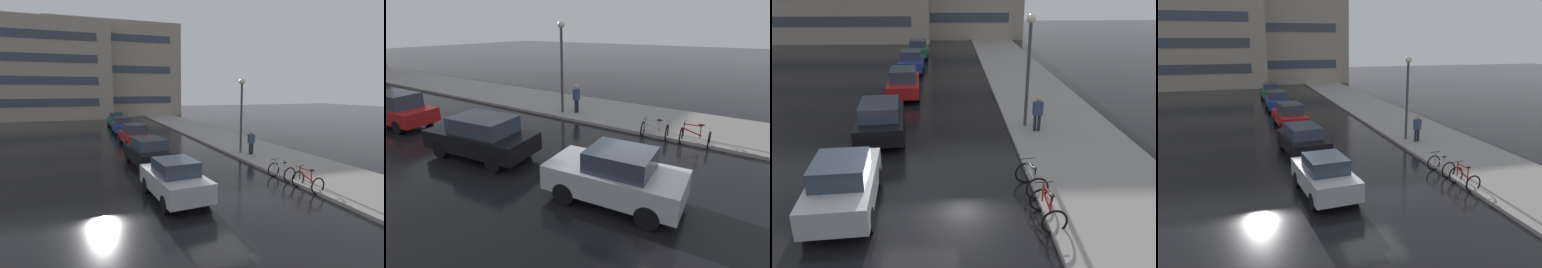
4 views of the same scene
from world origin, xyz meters
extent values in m
plane|color=black|center=(0.00, 0.00, 0.00)|extent=(140.00, 140.00, 0.00)
cube|color=gray|center=(6.00, 10.00, 0.07)|extent=(4.80, 60.00, 0.14)
torus|color=black|center=(3.58, -0.34, 0.35)|extent=(0.71, 0.12, 0.70)
torus|color=black|center=(3.68, -1.42, 0.35)|extent=(0.71, 0.12, 0.70)
cube|color=red|center=(3.65, -1.07, 0.62)|extent=(0.04, 0.04, 0.55)
cube|color=red|center=(3.59, -0.42, 0.64)|extent=(0.04, 0.04, 0.58)
cube|color=red|center=(3.62, -0.74, 0.87)|extent=(0.09, 0.65, 0.04)
cube|color=red|center=(3.62, -0.77, 0.57)|extent=(0.10, 0.74, 0.27)
ellipsoid|color=black|center=(3.65, -1.07, 0.93)|extent=(0.16, 0.27, 0.07)
cylinder|color=black|center=(3.59, -0.42, 0.95)|extent=(0.50, 0.07, 0.03)
torus|color=black|center=(3.45, 1.31, 0.36)|extent=(0.72, 0.16, 0.72)
torus|color=black|center=(3.61, 0.28, 0.36)|extent=(0.72, 0.16, 0.72)
cube|color=#ADAFB5|center=(3.56, 0.61, 0.60)|extent=(0.04, 0.04, 0.48)
cube|color=#ADAFB5|center=(3.47, 1.23, 0.62)|extent=(0.04, 0.04, 0.52)
cube|color=#ADAFB5|center=(3.51, 0.92, 0.82)|extent=(0.13, 0.62, 0.04)
cube|color=#ADAFB5|center=(3.51, 0.90, 0.55)|extent=(0.14, 0.71, 0.26)
ellipsoid|color=black|center=(3.56, 0.61, 0.87)|extent=(0.18, 0.28, 0.07)
cylinder|color=black|center=(3.47, 1.23, 0.90)|extent=(0.50, 0.10, 0.03)
cube|color=#B2B5BA|center=(-1.93, -0.02, 0.68)|extent=(2.07, 3.90, 0.72)
cube|color=#2D3847|center=(-1.92, -0.17, 1.31)|extent=(1.57, 1.83, 0.55)
cylinder|color=black|center=(-2.80, 1.07, 0.32)|extent=(0.28, 0.66, 0.64)
cylinder|color=black|center=(-1.28, 1.21, 0.32)|extent=(0.28, 0.66, 0.64)
cylinder|color=black|center=(-2.58, -1.25, 0.32)|extent=(0.28, 0.66, 0.64)
cylinder|color=black|center=(-1.06, -1.11, 0.32)|extent=(0.28, 0.66, 0.64)
cube|color=black|center=(-1.87, 5.56, 0.66)|extent=(2.34, 4.30, 0.67)
cube|color=#2D3847|center=(-1.85, 5.39, 1.28)|extent=(1.79, 2.39, 0.58)
cylinder|color=black|center=(-2.85, 6.72, 0.32)|extent=(0.29, 0.66, 0.64)
cylinder|color=black|center=(-1.18, 6.92, 0.32)|extent=(0.29, 0.66, 0.64)
cylinder|color=black|center=(-2.55, 4.19, 0.32)|extent=(0.29, 0.66, 0.64)
cylinder|color=black|center=(-0.89, 4.39, 0.32)|extent=(0.29, 0.66, 0.64)
cube|color=#AD1919|center=(-1.68, 12.14, 0.65)|extent=(2.11, 4.43, 0.66)
cube|color=#2D3847|center=(-1.67, 11.97, 1.31)|extent=(1.62, 2.32, 0.67)
cylinder|color=black|center=(-2.57, 13.41, 0.32)|extent=(0.27, 0.66, 0.64)
cylinder|color=black|center=(-1.01, 13.53, 0.32)|extent=(0.27, 0.66, 0.64)
cylinder|color=black|center=(-2.36, 10.74, 0.32)|extent=(0.27, 0.66, 0.64)
cylinder|color=black|center=(-0.80, 10.87, 0.32)|extent=(0.27, 0.66, 0.64)
cube|color=navy|center=(-1.89, 18.92, 0.67)|extent=(1.83, 4.01, 0.70)
cube|color=#2D3847|center=(-1.88, 18.76, 1.34)|extent=(1.48, 2.15, 0.64)
cylinder|color=black|center=(-2.68, 20.13, 0.32)|extent=(0.24, 0.65, 0.64)
cylinder|color=black|center=(-1.15, 20.17, 0.32)|extent=(0.24, 0.65, 0.64)
cylinder|color=black|center=(-2.62, 17.67, 0.32)|extent=(0.24, 0.65, 0.64)
cylinder|color=black|center=(-1.09, 17.71, 0.32)|extent=(0.24, 0.65, 0.64)
cube|color=#1E6038|center=(-1.91, 25.38, 0.66)|extent=(1.86, 4.12, 0.68)
cube|color=#2D3847|center=(-1.91, 25.22, 1.31)|extent=(1.48, 1.95, 0.64)
cylinder|color=black|center=(-2.72, 26.62, 0.32)|extent=(0.24, 0.65, 0.64)
cylinder|color=black|center=(-1.19, 26.67, 0.32)|extent=(0.24, 0.65, 0.64)
cylinder|color=black|center=(-2.63, 24.10, 0.32)|extent=(0.24, 0.65, 0.64)
cylinder|color=black|center=(-1.11, 24.15, 0.32)|extent=(0.24, 0.65, 0.64)
cylinder|color=#1E2333|center=(4.68, 5.72, 0.43)|extent=(0.14, 0.14, 0.86)
cylinder|color=#1E2333|center=(4.86, 5.73, 0.43)|extent=(0.14, 0.14, 0.86)
cube|color=navy|center=(4.77, 5.72, 1.14)|extent=(0.41, 0.26, 0.57)
sphere|color=tan|center=(4.77, 5.72, 1.57)|extent=(0.22, 0.22, 0.22)
cylinder|color=#424247|center=(4.39, 6.41, 2.30)|extent=(0.14, 0.14, 4.59)
sphere|color=#F2EACC|center=(4.39, 6.41, 4.74)|extent=(0.38, 0.38, 0.38)
cube|color=#333D4C|center=(-0.34, 37.96, 2.70)|extent=(16.98, 0.06, 1.10)
cube|color=#333D4C|center=(-12.19, 34.48, 2.54)|extent=(17.64, 0.06, 1.10)
camera|label=1|loc=(-4.92, -10.75, 4.15)|focal=28.00mm
camera|label=2|loc=(-8.59, -3.23, 4.66)|focal=28.00mm
camera|label=3|loc=(1.12, -9.36, 5.84)|focal=35.00mm
camera|label=4|loc=(-4.76, -13.18, 5.75)|focal=35.00mm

